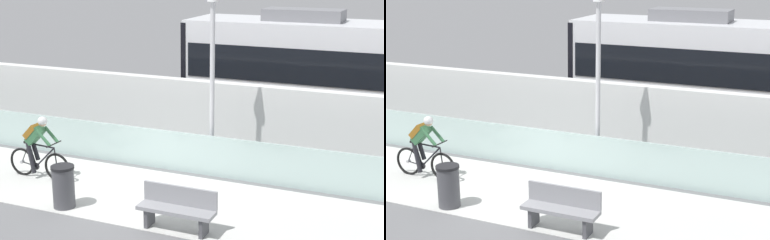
{
  "view_description": "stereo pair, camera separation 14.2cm",
  "coord_description": "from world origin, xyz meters",
  "views": [
    {
      "loc": [
        6.6,
        -11.23,
        5.29
      ],
      "look_at": [
        0.75,
        2.35,
        1.25
      ],
      "focal_mm": 55.42,
      "sensor_mm": 36.0,
      "label": 1
    },
    {
      "loc": [
        6.73,
        -11.17,
        5.29
      ],
      "look_at": [
        0.75,
        2.35,
        1.25
      ],
      "focal_mm": 55.42,
      "sensor_mm": 36.0,
      "label": 2
    }
  ],
  "objects": [
    {
      "name": "cyclist_on_bike",
      "position": [
        -2.37,
        -0.0,
        0.8
      ],
      "size": [
        1.77,
        0.58,
        1.61
      ],
      "color": "black",
      "rests_on": "ground"
    },
    {
      "name": "tram_rail_near",
      "position": [
        0.0,
        6.13,
        0.0
      ],
      "size": [
        32.0,
        0.08,
        0.01
      ],
      "primitive_type": "cube",
      "color": "#595654",
      "rests_on": "ground"
    },
    {
      "name": "trash_bin",
      "position": [
        -0.76,
        -1.25,
        0.48
      ],
      "size": [
        0.51,
        0.51,
        0.96
      ],
      "color": "#47474C",
      "rests_on": "ground"
    },
    {
      "name": "bench",
      "position": [
        2.0,
        -1.29,
        0.48
      ],
      "size": [
        1.6,
        0.45,
        0.89
      ],
      "color": "gray",
      "rests_on": "ground"
    },
    {
      "name": "tram",
      "position": [
        4.48,
        6.85,
        1.89
      ],
      "size": [
        11.06,
        2.54,
        3.81
      ],
      "color": "silver",
      "rests_on": "ground"
    },
    {
      "name": "glass_parapet",
      "position": [
        0.0,
        1.85,
        0.52
      ],
      "size": [
        32.0,
        0.05,
        1.04
      ],
      "primitive_type": "cube",
      "color": "#ADC6C1",
      "rests_on": "ground"
    },
    {
      "name": "bike_path_deck",
      "position": [
        0.0,
        0.0,
        0.01
      ],
      "size": [
        32.0,
        3.2,
        0.01
      ],
      "primitive_type": "cube",
      "color": "silver",
      "rests_on": "ground"
    },
    {
      "name": "ground_plane",
      "position": [
        0.0,
        0.0,
        0.0
      ],
      "size": [
        200.0,
        200.0,
        0.0
      ],
      "primitive_type": "plane",
      "color": "slate"
    },
    {
      "name": "lamp_post_antenna",
      "position": [
        1.38,
        2.15,
        3.29
      ],
      "size": [
        0.28,
        0.28,
        5.2
      ],
      "color": "gray",
      "rests_on": "ground"
    },
    {
      "name": "tram_rail_far",
      "position": [
        0.0,
        7.57,
        0.0
      ],
      "size": [
        32.0,
        0.08,
        0.01
      ],
      "primitive_type": "cube",
      "color": "#595654",
      "rests_on": "ground"
    },
    {
      "name": "concrete_barrier_wall",
      "position": [
        0.0,
        3.65,
        1.01
      ],
      "size": [
        32.0,
        0.36,
        2.02
      ],
      "primitive_type": "cube",
      "color": "silver",
      "rests_on": "ground"
    }
  ]
}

